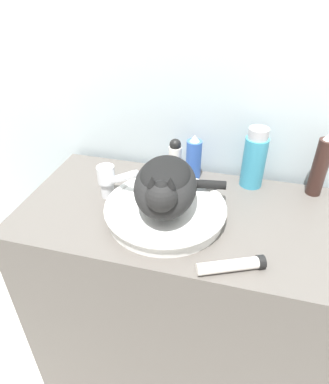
% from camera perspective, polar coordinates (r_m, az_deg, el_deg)
% --- Properties ---
extents(wall_back, '(8.00, 0.05, 2.40)m').
position_cam_1_polar(wall_back, '(1.21, 6.19, 19.93)').
color(wall_back, silver).
rests_on(wall_back, ground_plane).
extents(vanity_counter, '(1.00, 0.52, 0.84)m').
position_cam_1_polar(vanity_counter, '(1.38, 1.79, -17.05)').
color(vanity_counter, '#56514C').
rests_on(vanity_counter, ground_plane).
extents(sink_basin, '(0.37, 0.37, 0.05)m').
position_cam_1_polar(sink_basin, '(1.04, 0.16, -3.02)').
color(sink_basin, white).
rests_on(sink_basin, vanity_counter).
extents(cat, '(0.28, 0.31, 0.16)m').
position_cam_1_polar(cat, '(0.98, 0.21, 1.34)').
color(cat, black).
rests_on(cat, sink_basin).
extents(faucet, '(0.16, 0.08, 0.14)m').
position_cam_1_polar(faucet, '(1.12, -9.12, 2.08)').
color(faucet, silver).
rests_on(faucet, vanity_counter).
extents(deodorant_stick, '(0.05, 0.05, 0.14)m').
position_cam_1_polar(deodorant_stick, '(1.24, 1.77, 5.83)').
color(deodorant_stick, white).
rests_on(deodorant_stick, vanity_counter).
extents(mouthwash_bottle, '(0.08, 0.08, 0.21)m').
position_cam_1_polar(mouthwash_bottle, '(1.20, 14.74, 5.37)').
color(mouthwash_bottle, teal).
rests_on(mouthwash_bottle, vanity_counter).
extents(hairspray_can_black, '(0.05, 0.05, 0.22)m').
position_cam_1_polar(hairspray_can_black, '(1.22, 24.50, 3.88)').
color(hairspray_can_black, '#331E19').
rests_on(hairspray_can_black, vanity_counter).
extents(spray_bottle_trigger, '(0.05, 0.05, 0.16)m').
position_cam_1_polar(spray_bottle_trigger, '(1.22, 4.89, 5.63)').
color(spray_bottle_trigger, '#335BB7').
rests_on(spray_bottle_trigger, vanity_counter).
extents(cream_tube, '(0.18, 0.10, 0.04)m').
position_cam_1_polar(cream_tube, '(0.90, 11.18, -11.92)').
color(cream_tube, silver).
rests_on(cream_tube, vanity_counter).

